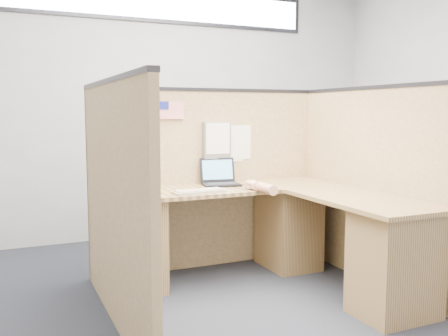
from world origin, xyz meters
name	(u,v)px	position (x,y,z in m)	size (l,w,h in m)	color
floor	(264,304)	(0.00, 0.00, 0.00)	(5.00, 5.00, 0.00)	#1E202B
wall_back	(165,105)	(0.00, 2.25, 1.40)	(5.00, 5.00, 0.00)	#A8AAAE
clerestory_window	(164,4)	(0.00, 2.23, 2.45)	(3.30, 0.04, 0.38)	#232328
cubicle_partitions	(238,187)	(0.00, 0.43, 0.77)	(2.06, 1.83, 1.53)	olive
l_desk	(268,237)	(0.18, 0.29, 0.39)	(1.95, 1.75, 0.73)	brown
laptop	(219,178)	(0.01, 0.82, 0.78)	(0.33, 0.32, 0.21)	black
keyboard	(199,191)	(-0.30, 0.48, 0.74)	(0.41, 0.18, 0.03)	#9D947A
mouse	(251,186)	(0.14, 0.48, 0.75)	(0.11, 0.07, 0.05)	silver
hand_forearm	(261,187)	(0.15, 0.34, 0.77)	(0.11, 0.40, 0.08)	tan
blue_poster	(117,115)	(-0.79, 0.97, 1.30)	(0.17, 0.00, 0.23)	#1F4592
american_flag	(168,112)	(-0.38, 0.96, 1.33)	(0.22, 0.01, 0.38)	olive
file_holder	(217,140)	(0.05, 0.94, 1.09)	(0.24, 0.05, 0.31)	slate
paper_left	(239,142)	(0.27, 0.97, 1.07)	(0.23, 0.00, 0.30)	white
paper_right	(233,147)	(0.21, 0.97, 1.03)	(0.20, 0.00, 0.25)	white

